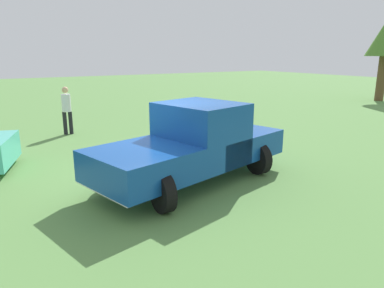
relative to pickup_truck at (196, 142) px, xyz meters
The scene contains 3 objects.
ground_plane 1.37m from the pickup_truck, 145.06° to the right, with size 80.00×80.00×0.00m, color #5B8C47.
pickup_truck is the anchor object (origin of this frame).
person_visitor 6.77m from the pickup_truck, 168.46° to the right, with size 0.35×0.35×1.74m.
Camera 1 is at (7.48, -3.64, 2.89)m, focal length 33.23 mm.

